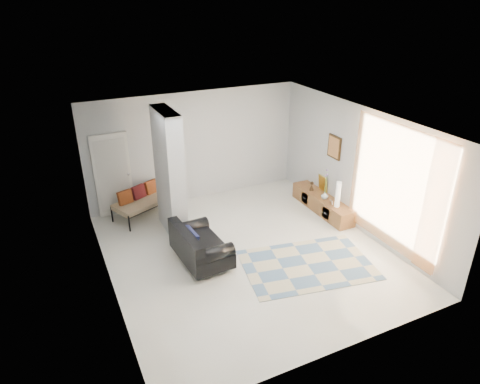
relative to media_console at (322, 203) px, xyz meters
name	(u,v)px	position (x,y,z in m)	size (l,w,h in m)	color
floor	(247,253)	(-2.52, -0.90, -0.20)	(6.00, 6.00, 0.00)	beige
ceiling	(248,123)	(-2.52, -0.90, 2.60)	(6.00, 6.00, 0.00)	white
wall_back	(195,147)	(-2.52, 2.10, 1.20)	(6.00, 6.00, 0.00)	#B7BABC
wall_front	(344,277)	(-2.52, -3.90, 1.20)	(6.00, 6.00, 0.00)	#B7BABC
wall_left	(104,223)	(-5.27, -0.90, 1.20)	(6.00, 6.00, 0.00)	#B7BABC
wall_right	(359,170)	(0.23, -0.90, 1.20)	(6.00, 6.00, 0.00)	#B7BABC
partition_column	(169,174)	(-3.62, 0.70, 1.20)	(0.35, 1.20, 2.80)	#ABB0B2
hallway_door	(113,175)	(-4.62, 2.06, 0.82)	(0.85, 0.06, 2.04)	white
curtain	(395,188)	(0.15, -2.05, 1.25)	(2.55, 2.55, 0.00)	#F08F3F
wall_art	(334,147)	(0.20, 0.00, 1.45)	(0.04, 0.45, 0.55)	#3D2610
media_console	(322,203)	(0.00, 0.00, 0.00)	(0.45, 2.05, 0.80)	brown
loveseat	(198,246)	(-3.53, -0.74, 0.16)	(0.93, 1.50, 0.76)	silver
daybed	(147,198)	(-3.96, 1.71, 0.21)	(1.82, 1.32, 0.77)	black
area_rug	(307,265)	(-1.62, -1.80, -0.20)	(2.54, 1.69, 0.01)	#BFB692
cylinder_lamp	(338,194)	(-0.02, -0.58, 0.51)	(0.11, 0.11, 0.62)	white
bronze_figurine	(312,186)	(-0.05, 0.42, 0.31)	(0.12, 0.12, 0.23)	#332417
vase	(325,195)	(-0.05, -0.13, 0.29)	(0.18, 0.18, 0.18)	silver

